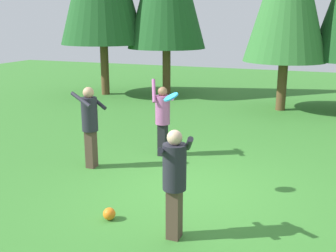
% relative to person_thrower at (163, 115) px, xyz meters
% --- Properties ---
extents(ground_plane, '(40.00, 40.00, 0.00)m').
position_rel_person_thrower_xyz_m(ground_plane, '(1.24, -1.77, -0.97)').
color(ground_plane, '#387A2D').
extents(person_thrower, '(0.64, 0.63, 1.80)m').
position_rel_person_thrower_xyz_m(person_thrower, '(0.00, 0.00, 0.00)').
color(person_thrower, black).
rests_on(person_thrower, ground_plane).
extents(person_catcher, '(0.65, 0.69, 1.64)m').
position_rel_person_thrower_xyz_m(person_catcher, '(1.54, -3.43, -0.00)').
color(person_catcher, '#4C382D').
rests_on(person_catcher, ground_plane).
extents(person_bystander, '(0.72, 0.65, 1.76)m').
position_rel_person_thrower_xyz_m(person_bystander, '(-1.14, -1.30, 0.08)').
color(person_bystander, '#4C382D').
rests_on(person_bystander, ground_plane).
extents(frisbee, '(0.36, 0.36, 0.15)m').
position_rel_person_thrower_xyz_m(frisbee, '(0.98, -2.07, 0.85)').
color(frisbee, '#2393D1').
extents(ball_orange, '(0.20, 0.20, 0.20)m').
position_rel_person_thrower_xyz_m(ball_orange, '(0.38, -3.29, -0.87)').
color(ball_orange, orange).
rests_on(ball_orange, ground_plane).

